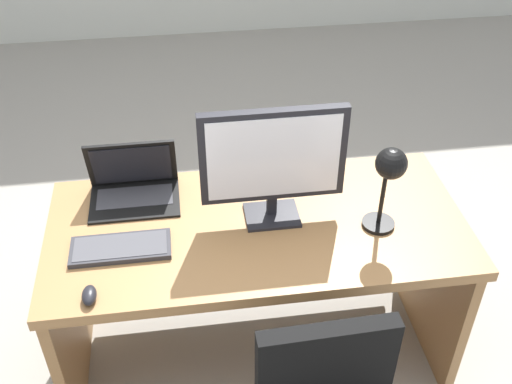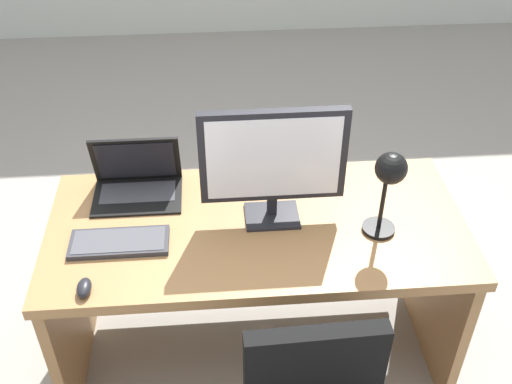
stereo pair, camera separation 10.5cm
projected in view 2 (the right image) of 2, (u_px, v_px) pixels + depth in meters
The scene contains 7 objects.
ground at pixel (238, 160), 3.91m from camera, with size 12.00×12.00×0.00m, color gray.
desk at pixel (256, 257), 2.43m from camera, with size 1.55×0.73×0.75m.
monitor at pixel (273, 160), 2.13m from camera, with size 0.52×0.16×0.46m.
laptop at pixel (137, 175), 2.39m from camera, with size 0.34×0.24×0.23m.
keyboard at pixel (119, 242), 2.17m from camera, with size 0.35×0.15×0.02m.
mouse at pixel (84, 288), 1.98m from camera, with size 0.05×0.09×0.04m.
desk_lamp at pixel (389, 178), 2.06m from camera, with size 0.12×0.14×0.35m.
Camera 2 is at (-0.14, -1.71, 2.23)m, focal length 42.91 mm.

